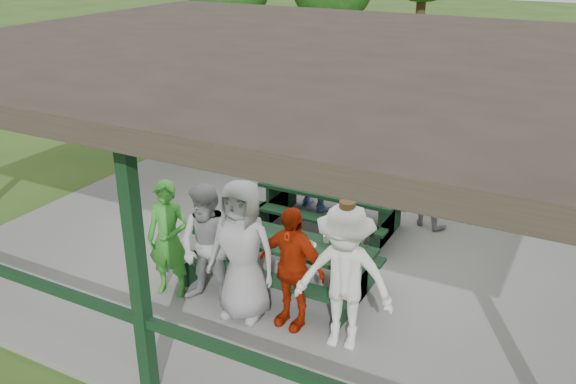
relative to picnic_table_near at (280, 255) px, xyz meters
The scene contains 16 objects.
ground 1.35m from the picnic_table_near, 101.02° to the left, with size 90.00×90.00×0.00m, color #2C5219.
concrete_slab 1.33m from the picnic_table_near, 101.02° to the left, with size 10.00×8.00×0.10m, color slate.
pavilion_structure 2.86m from the picnic_table_near, 101.02° to the left, with size 10.60×8.60×3.24m.
picnic_table_near is the anchor object (origin of this frame).
picnic_table_far 2.00m from the picnic_table_near, 93.67° to the left, with size 2.39×1.39×0.75m.
table_setting 0.31m from the picnic_table_near, 114.16° to the left, with size 2.35×0.45×0.10m.
contestant_green 1.57m from the picnic_table_near, 144.55° to the right, with size 0.61×0.40×1.68m, color #348E2B.
contestant_grey_left 1.13m from the picnic_table_near, 123.84° to the right, with size 0.85×0.66×1.75m, color #9C9C9F.
contestant_grey_mid 1.00m from the picnic_table_near, 94.35° to the right, with size 0.93×0.61×1.91m, color gray.
contestant_red 1.02m from the picnic_table_near, 52.72° to the right, with size 0.97×0.40×1.65m, color #A01F06.
contestant_white_fedora 1.66m from the picnic_table_near, 32.67° to the right, with size 1.30×0.86×1.93m.
spectator_lblue 2.82m from the picnic_table_near, 104.67° to the left, with size 1.52×0.48×1.64m, color #9AB2EF.
spectator_blue 3.87m from the picnic_table_near, 117.77° to the left, with size 0.60×0.40×1.66m, color #4150A9.
spectator_grey 3.26m from the picnic_table_near, 65.95° to the left, with size 0.72×0.56×1.48m, color gray.
pickup_truck 10.21m from the picnic_table_near, 90.41° to the left, with size 2.69×5.83×1.62m, color silver.
farm_trailer 9.93m from the picnic_table_near, 100.43° to the left, with size 3.79×2.14×1.31m.
Camera 1 is at (3.90, -7.86, 4.77)m, focal length 38.00 mm.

